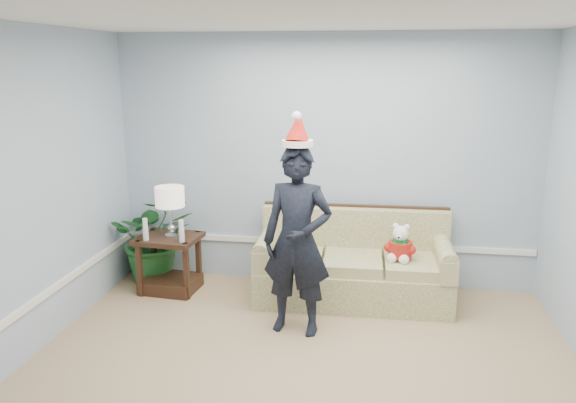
# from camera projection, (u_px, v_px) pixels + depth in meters

# --- Properties ---
(room_shell) EXTENTS (4.54, 5.04, 2.74)m
(room_shell) POSITION_uv_depth(u_px,v_px,m) (290.00, 229.00, 3.60)
(room_shell) COLOR tan
(room_shell) RESTS_ON ground
(wainscot_trim) EXTENTS (4.49, 4.99, 0.06)m
(wainscot_trim) POSITION_uv_depth(u_px,v_px,m) (182.00, 281.00, 5.12)
(wainscot_trim) COLOR white
(wainscot_trim) RESTS_ON room_shell
(sofa) EXTENTS (1.97, 0.87, 0.92)m
(sofa) POSITION_uv_depth(u_px,v_px,m) (353.00, 268.00, 5.80)
(sofa) COLOR #5D6A32
(sofa) RESTS_ON room_shell
(side_table) EXTENTS (0.68, 0.59, 0.61)m
(side_table) POSITION_uv_depth(u_px,v_px,m) (170.00, 269.00, 6.00)
(side_table) COLOR #382214
(side_table) RESTS_ON room_shell
(table_lamp) EXTENTS (0.30, 0.30, 0.54)m
(table_lamp) POSITION_uv_depth(u_px,v_px,m) (170.00, 199.00, 5.79)
(table_lamp) COLOR silver
(table_lamp) RESTS_ON side_table
(candle_pair) EXTENTS (0.44, 0.06, 0.23)m
(candle_pair) POSITION_uv_depth(u_px,v_px,m) (163.00, 231.00, 5.73)
(candle_pair) COLOR silver
(candle_pair) RESTS_ON side_table
(houseplant) EXTENTS (1.10, 1.04, 0.98)m
(houseplant) POSITION_uv_depth(u_px,v_px,m) (155.00, 238.00, 6.24)
(houseplant) COLOR #1F5D27
(houseplant) RESTS_ON room_shell
(man) EXTENTS (0.67, 0.49, 1.71)m
(man) POSITION_uv_depth(u_px,v_px,m) (297.00, 241.00, 4.96)
(man) COLOR black
(man) RESTS_ON room_shell
(santa_hat) EXTENTS (0.29, 0.32, 0.31)m
(santa_hat) POSITION_uv_depth(u_px,v_px,m) (298.00, 131.00, 4.73)
(santa_hat) COLOR white
(santa_hat) RESTS_ON man
(teddy_bear) EXTENTS (0.28, 0.29, 0.38)m
(teddy_bear) POSITION_uv_depth(u_px,v_px,m) (400.00, 247.00, 5.53)
(teddy_bear) COLOR white
(teddy_bear) RESTS_ON sofa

